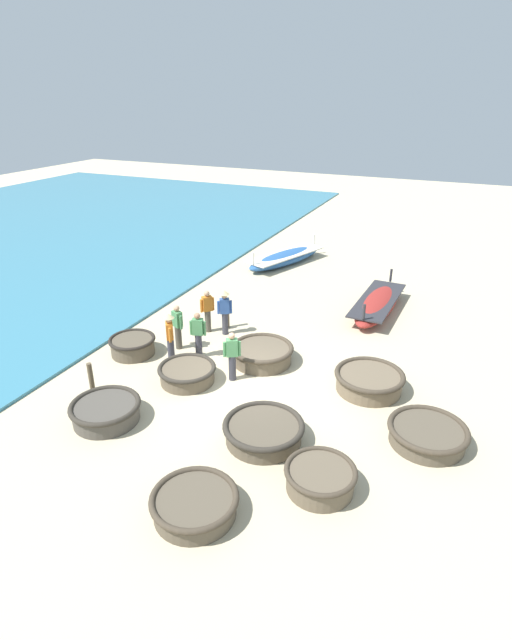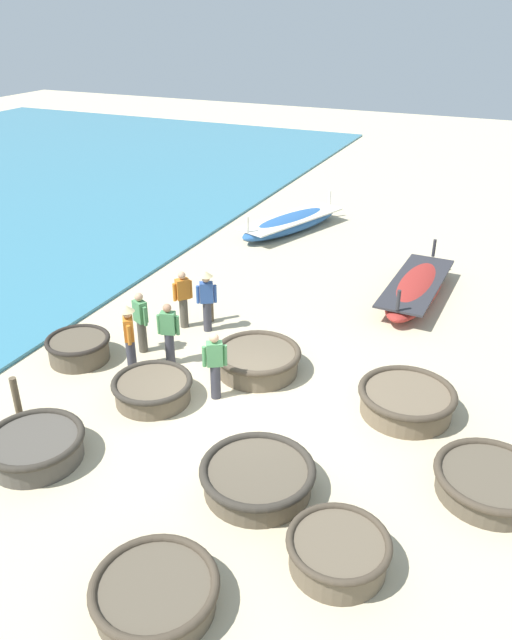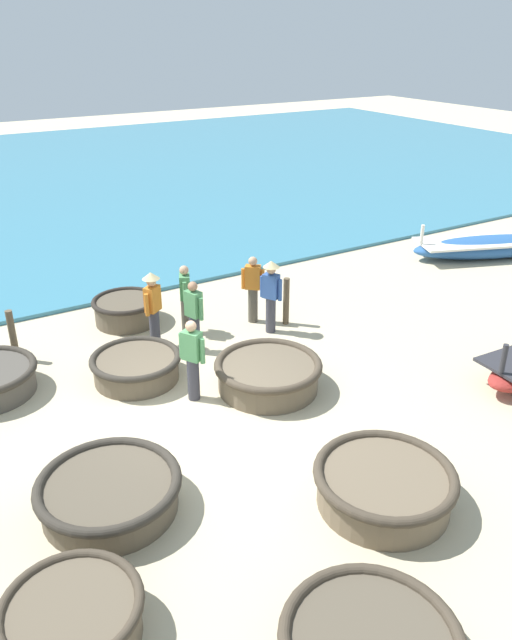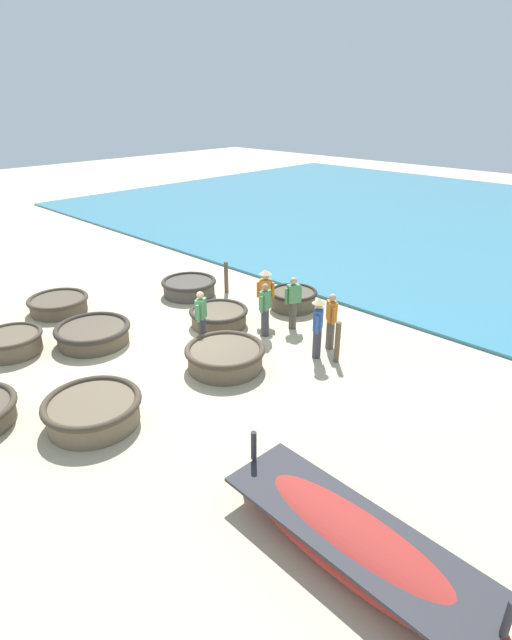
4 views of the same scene
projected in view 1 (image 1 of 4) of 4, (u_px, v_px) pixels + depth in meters
The scene contains 20 objects.
ground_plane at pixel (248, 384), 14.89m from camera, with size 80.00×80.00×0.00m, color #C6B793.
coracle_far_right at pixel (264, 431), 12.38m from camera, with size 2.05×2.05×0.53m.
coracle_weathered at pixel (427, 434), 12.29m from camera, with size 1.98×1.98×0.50m.
coracle_tilted at pixel (369, 380), 14.46m from camera, with size 2.03×2.03×0.59m.
coracle_front_right at pixel (262, 353), 15.96m from camera, with size 2.02×2.02×0.58m.
coracle_beside_post at pixel (320, 478), 10.86m from camera, with size 1.60×1.60×0.56m.
coracle_far_left at pixel (187, 373), 14.90m from camera, with size 1.74×1.74×0.52m.
coracle_nearest at pixel (133, 345), 16.44m from camera, with size 1.53×1.53×0.59m.
coracle_center at pixel (106, 411), 13.13m from camera, with size 1.86×1.86×0.54m.
coracle_front_left at pixel (195, 504), 10.23m from camera, with size 1.85×1.85×0.49m.
long_boat_blue_hull at pixel (285, 258), 24.99m from camera, with size 2.91×5.08×1.08m.
long_boat_green_hull at pixel (377, 304), 19.58m from camera, with size 1.50×4.65×1.11m.
fisherman_by_coracle at pixel (198, 334), 16.05m from camera, with size 0.51×0.31×1.57m.
fisherman_hauling at pixel (170, 334), 15.74m from camera, with size 0.38×0.45×1.67m.
fisherman_standing_left at pixel (207, 310), 17.77m from camera, with size 0.39×0.43×1.57m.
fisherman_with_hat at pixel (225, 309), 17.53m from camera, with size 0.47×0.36×1.67m.
fisherman_standing_right at pixel (178, 326), 16.59m from camera, with size 0.49×0.34×1.57m.
fisherman_crouching at pixel (232, 355), 14.77m from camera, with size 0.47×0.36×1.57m.
mooring_post_shoreline at pixel (227, 314), 18.19m from camera, with size 0.14×0.14×1.11m, color brown.
mooring_post_inland at pixel (91, 380), 14.02m from camera, with size 0.14×0.14×1.09m, color brown.
Camera 1 is at (5.43, -11.49, 8.00)m, focal length 28.00 mm.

